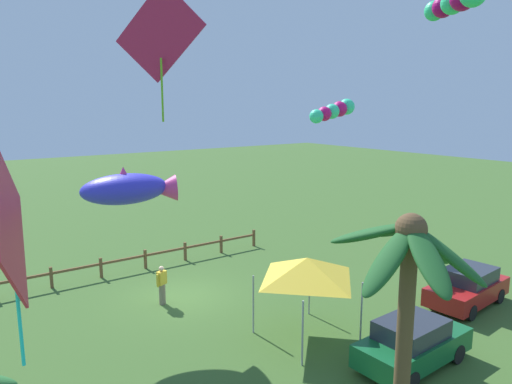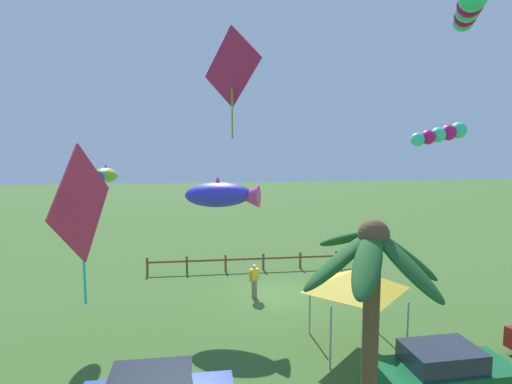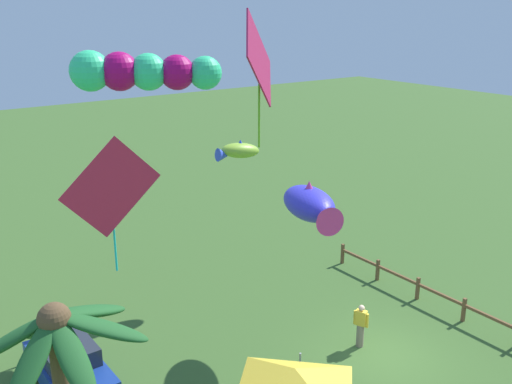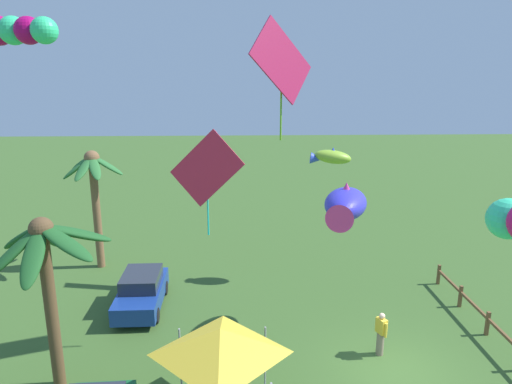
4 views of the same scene
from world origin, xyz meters
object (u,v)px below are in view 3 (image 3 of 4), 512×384
festival_tent (294,382)px  kite_diamond_1 (259,61)px  kite_fish_0 (238,151)px  parked_car_0 (69,366)px  spectator_0 (361,325)px  palm_tree_2 (60,358)px  kite_tube_5 (141,72)px  kite_diamond_6 (111,189)px  kite_fish_4 (311,205)px

festival_tent → kite_diamond_1: size_ratio=0.72×
kite_fish_0 → parked_car_0: bearing=108.2°
spectator_0 → festival_tent: bearing=118.0°
kite_fish_0 → spectator_0: bearing=-173.7°
palm_tree_2 → festival_tent: 5.67m
palm_tree_2 → parked_car_0: 6.28m
palm_tree_2 → parked_car_0: size_ratio=1.42×
parked_car_0 → kite_diamond_1: kite_diamond_1 is taller
kite_tube_5 → kite_diamond_6: 11.51m
kite_fish_0 → kite_diamond_6: kite_diamond_6 is taller
festival_tent → kite_tube_5: size_ratio=1.33×
palm_tree_2 → kite_tube_5: (-2.62, -1.00, 6.12)m
kite_fish_4 → kite_diamond_1: bearing=96.4°
palm_tree_2 → kite_diamond_6: 8.48m
parked_car_0 → kite_fish_0: 10.10m
kite_fish_4 → kite_fish_0: bearing=-4.7°
parked_car_0 → kite_diamond_6: size_ratio=0.81×
spectator_0 → kite_diamond_6: kite_diamond_6 is taller
parked_car_0 → kite_tube_5: (-7.57, 0.57, 9.64)m
kite_diamond_1 → kite_tube_5: bearing=130.3°
palm_tree_2 → kite_diamond_6: size_ratio=1.15×
kite_fish_0 → festival_tent: bearing=153.1°
spectator_0 → kite_diamond_6: 9.81m
kite_diamond_1 → kite_diamond_6: kite_diamond_1 is taller
palm_tree_2 → festival_tent: bearing=-107.4°
kite_fish_4 → festival_tent: bearing=135.7°
kite_fish_0 → kite_fish_4: (-4.87, 0.40, -0.84)m
spectator_0 → kite_diamond_1: 9.78m
kite_fish_0 → kite_diamond_1: kite_diamond_1 is taller
parked_car_0 → kite_tube_5: bearing=175.7°
parked_car_0 → palm_tree_2: bearing=162.5°
palm_tree_2 → kite_fish_4: (2.81, -9.43, 0.76)m
kite_diamond_6 → spectator_0: bearing=-133.5°
festival_tent → kite_fish_4: size_ratio=0.82×
kite_fish_4 → palm_tree_2: bearing=106.6°
kite_fish_0 → kite_fish_4: kite_fish_0 is taller
kite_fish_4 → kite_tube_5: (-5.42, 8.43, 5.36)m
kite_fish_0 → kite_fish_4: 4.96m
spectator_0 → kite_tube_5: kite_tube_5 is taller
kite_fish_0 → kite_tube_5: bearing=139.4°
kite_fish_4 → kite_diamond_6: kite_diamond_6 is taller
kite_tube_5 → spectator_0: bearing=-67.8°
kite_diamond_1 → kite_fish_4: kite_diamond_1 is taller
parked_car_0 → kite_fish_4: kite_fish_4 is taller
festival_tent → kite_fish_4: (4.41, -4.30, 2.57)m
palm_tree_2 → festival_tent: (-1.61, -5.13, -1.80)m
festival_tent → kite_tube_5: (-1.01, 4.13, 7.93)m
parked_car_0 → festival_tent: size_ratio=1.37×
palm_tree_2 → spectator_0: size_ratio=3.50×
palm_tree_2 → spectator_0: 11.16m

